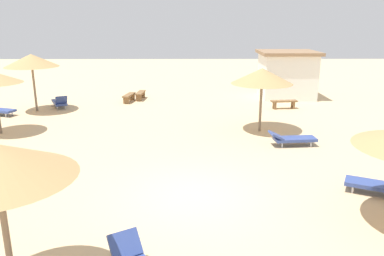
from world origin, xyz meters
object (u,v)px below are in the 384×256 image
parasol_1 (31,61)px  lounger_5 (292,138)px  bench_1 (140,94)px  lounger_0 (381,185)px  beach_cabana (287,74)px  bench_0 (129,96)px  bench_2 (284,103)px  lounger_7 (60,102)px  parasol_5 (262,76)px

parasol_1 → lounger_5: bearing=-25.9°
bench_1 → lounger_0: bearing=-58.0°
bench_1 → beach_cabana: 9.64m
bench_0 → beach_cabana: bearing=8.3°
parasol_1 → lounger_5: 14.41m
bench_0 → bench_2: same height
lounger_7 → lounger_5: bearing=-31.2°
parasol_1 → parasol_5: parasol_1 is taller
bench_1 → bench_2: 9.03m
lounger_5 → beach_cabana: bearing=77.7°
lounger_0 → lounger_7: 17.66m
parasol_1 → lounger_0: (14.21, -10.78, -2.51)m
parasol_1 → lounger_7: parasol_1 is taller
lounger_0 → parasol_1: bearing=142.8°
lounger_0 → lounger_7: (-13.21, 11.71, 0.01)m
parasol_5 → beach_cabana: size_ratio=0.79×
beach_cabana → lounger_0: bearing=-93.0°
lounger_7 → parasol_1: bearing=-136.6°
parasol_1 → lounger_0: bearing=-37.2°
bench_2 → bench_0: bearing=168.0°
parasol_5 → bench_0: (-7.01, 6.53, -2.20)m
parasol_1 → beach_cabana: parasol_1 is taller
lounger_0 → bench_1: lounger_0 is taller
beach_cabana → lounger_7: bearing=-167.8°
parasol_1 → bench_1: bearing=30.8°
parasol_1 → bench_0: (4.82, 2.47, -2.48)m
lounger_5 → beach_cabana: size_ratio=0.53×
lounger_7 → bench_1: (4.45, 2.30, 0.02)m
lounger_5 → parasol_5: bearing=113.5°
bench_1 → bench_2: (8.61, -2.73, 0.00)m
parasol_5 → bench_0: 9.84m
lounger_0 → lounger_7: size_ratio=1.03×
lounger_7 → bench_0: size_ratio=1.25×
bench_1 → bench_2: same height
bench_0 → lounger_5: bearing=-47.5°
bench_2 → lounger_0: bearing=-89.2°
bench_0 → beach_cabana: size_ratio=0.42×
bench_1 → parasol_5: bearing=-48.8°
parasol_5 → beach_cabana: (3.15, 8.02, -1.01)m
lounger_7 → bench_1: size_ratio=1.26×
lounger_5 → bench_0: lounger_5 is taller
lounger_5 → lounger_7: 13.77m
parasol_1 → beach_cabana: (14.98, 3.96, -1.30)m
lounger_0 → bench_1: 16.53m
bench_2 → parasol_1: bearing=-177.9°
parasol_5 → lounger_0: (2.37, -6.71, -2.23)m
lounger_7 → bench_2: bearing=-1.9°
lounger_0 → bench_2: 11.29m
bench_0 → lounger_7: bearing=-158.2°
lounger_5 → bench_1: size_ratio=1.29×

